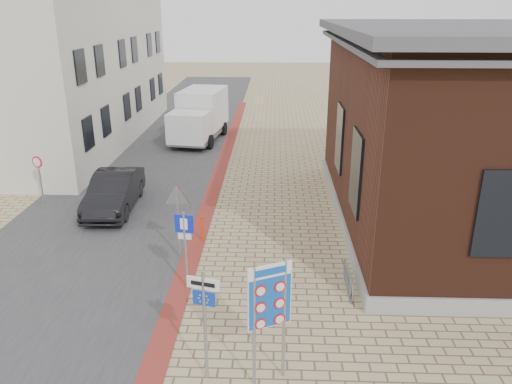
% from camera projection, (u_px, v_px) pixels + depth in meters
% --- Properties ---
extents(ground, '(120.00, 120.00, 0.00)m').
position_uv_depth(ground, '(249.00, 335.00, 11.92)').
color(ground, tan).
rests_on(ground, ground).
extents(road_strip, '(7.00, 60.00, 0.02)m').
position_uv_depth(road_strip, '(158.00, 155.00, 26.14)').
color(road_strip, '#38383A').
rests_on(road_strip, ground).
extents(curb_strip, '(0.60, 40.00, 0.02)m').
position_uv_depth(curb_strip, '(214.00, 189.00, 21.34)').
color(curb_strip, maroon).
rests_on(curb_strip, ground).
extents(townhouse_near, '(7.40, 6.40, 8.30)m').
position_uv_depth(townhouse_near, '(14.00, 82.00, 22.06)').
color(townhouse_near, silver).
rests_on(townhouse_near, ground).
extents(townhouse_mid, '(7.40, 6.40, 9.10)m').
position_uv_depth(townhouse_mid, '(66.00, 59.00, 27.53)').
color(townhouse_mid, silver).
rests_on(townhouse_mid, ground).
extents(townhouse_far, '(7.40, 6.40, 8.30)m').
position_uv_depth(townhouse_far, '(102.00, 56.00, 33.28)').
color(townhouse_far, silver).
rests_on(townhouse_far, ground).
extents(bike_rack, '(0.08, 1.80, 0.60)m').
position_uv_depth(bike_rack, '(348.00, 280.00, 13.80)').
color(bike_rack, slate).
rests_on(bike_rack, ground).
extents(sedan, '(1.72, 4.39, 1.42)m').
position_uv_depth(sedan, '(114.00, 192.00, 19.02)').
color(sedan, black).
rests_on(sedan, ground).
extents(box_truck, '(2.90, 5.66, 2.83)m').
position_uv_depth(box_truck, '(200.00, 115.00, 28.49)').
color(box_truck, slate).
rests_on(box_truck, ground).
extents(border_sign, '(0.87, 0.43, 2.74)m').
position_uv_depth(border_sign, '(270.00, 299.00, 9.81)').
color(border_sign, gray).
rests_on(border_sign, ground).
extents(essen_sign, '(0.68, 0.21, 2.56)m').
position_uv_depth(essen_sign, '(204.00, 309.00, 9.94)').
color(essen_sign, gray).
rests_on(essen_sign, ground).
extents(parking_sign, '(0.51, 0.12, 2.30)m').
position_uv_depth(parking_sign, '(185.00, 238.00, 13.31)').
color(parking_sign, gray).
rests_on(parking_sign, ground).
extents(yield_sign, '(0.85, 0.10, 2.40)m').
position_uv_depth(yield_sign, '(177.00, 203.00, 14.90)').
color(yield_sign, gray).
rests_on(yield_sign, ground).
extents(speed_sign, '(0.45, 0.18, 1.99)m').
position_uv_depth(speed_sign, '(39.00, 173.00, 19.24)').
color(speed_sign, gray).
rests_on(speed_sign, ground).
extents(bollard, '(0.08, 0.08, 0.89)m').
position_uv_depth(bollard, '(202.00, 229.00, 16.50)').
color(bollard, red).
rests_on(bollard, ground).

